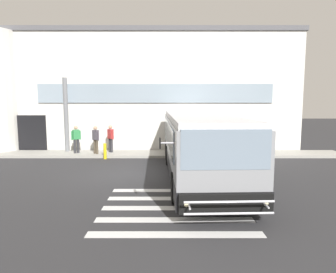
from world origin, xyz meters
TOP-DOWN VIEW (x-y plane):
  - ground_plane at (0.00, 0.00)m, footprint 80.00×90.00m
  - bay_paint_stripes at (2.00, -4.20)m, footprint 4.40×3.96m
  - terminal_building at (-0.69, 11.62)m, footprint 22.80×13.80m
  - boarding_curb at (0.00, 4.80)m, footprint 25.00×2.00m
  - entry_support_column at (-4.56, 5.40)m, footprint 0.28×0.28m
  - bus_main_foreground at (3.12, -0.14)m, footprint 3.02×11.29m
  - passenger_near_column at (-3.78, 4.72)m, footprint 0.52×0.50m
  - passenger_by_doorway at (-2.52, 4.48)m, footprint 0.48×0.41m
  - passenger_at_curb_edge at (-1.74, 5.03)m, footprint 0.44×0.45m
  - safety_bollard_yellow at (-1.79, 3.60)m, footprint 0.18×0.18m

SIDE VIEW (x-z plane):
  - ground_plane at x=0.00m, z-range -0.02..0.00m
  - bay_paint_stripes at x=2.00m, z-range 0.00..0.01m
  - boarding_curb at x=0.00m, z-range 0.00..0.15m
  - safety_bollard_yellow at x=-1.79m, z-range 0.00..0.90m
  - passenger_by_doorway at x=-2.52m, z-range 0.24..1.92m
  - passenger_at_curb_edge at x=-1.74m, z-range 0.24..1.92m
  - passenger_near_column at x=-3.78m, z-range 0.28..1.95m
  - bus_main_foreground at x=3.12m, z-range -0.02..2.68m
  - entry_support_column at x=-4.56m, z-range 0.15..4.74m
  - terminal_building at x=-0.69m, z-range -0.01..7.98m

